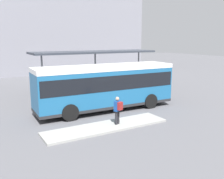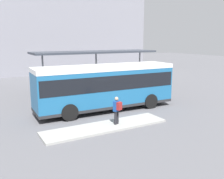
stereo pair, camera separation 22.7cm
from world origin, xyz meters
TOP-DOWN VIEW (x-y plane):
  - ground_plane at (0.00, 0.00)m, footprint 120.00×120.00m
  - curb_island at (-1.75, -3.31)m, footprint 7.50×1.80m
  - city_bus at (0.01, -0.00)m, footprint 10.17×2.82m
  - pedestrian_waiting at (-1.07, -3.41)m, footprint 0.48×0.51m
  - bicycle_black at (7.03, 4.29)m, footprint 0.48×1.75m
  - bicycle_red at (7.18, 5.08)m, footprint 0.48×1.81m
  - station_shelter at (2.48, 6.76)m, footprint 12.37×3.25m
  - potted_planter_near_shelter at (2.23, 3.82)m, footprint 0.86×0.86m
  - station_building at (4.60, 27.38)m, footprint 27.12×14.00m

SIDE VIEW (x-z plane):
  - ground_plane at x=0.00m, z-range 0.00..0.00m
  - curb_island at x=-1.75m, z-range 0.00..0.12m
  - bicycle_black at x=7.03m, z-range 0.00..0.76m
  - bicycle_red at x=7.18m, z-range 0.00..0.78m
  - potted_planter_near_shelter at x=2.23m, z-range 0.02..1.28m
  - pedestrian_waiting at x=-1.07m, z-range 0.24..1.90m
  - city_bus at x=0.01m, z-range 0.27..3.53m
  - station_shelter at x=2.48m, z-range 1.80..5.74m
  - station_building at x=4.60m, z-range 0.00..11.96m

